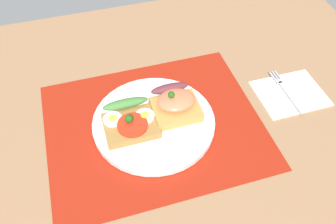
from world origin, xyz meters
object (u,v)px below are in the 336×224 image
Objects in this scene: plate at (154,122)px; sandwich_salmon at (175,104)px; napkin at (289,92)px; fork at (285,90)px; sandwich_egg_tomato at (130,121)px.

plate is 2.63× the size of sandwich_salmon.
napkin is 1.01cm from fork.
fork is (25.39, -0.41, -3.00)cm from sandwich_salmon.
napkin is at bearing -1.63° from sandwich_salmon.
sandwich_salmon is at bearing 179.08° from fork.
fork is at bearing 157.87° from napkin.
plate is at bearing -178.51° from fork.
plate is 1.69× the size of napkin.
sandwich_egg_tomato reaches higher than napkin.
sandwich_egg_tomato is at bearing -179.39° from napkin.
sandwich_egg_tomato is 36.00cm from napkin.
sandwich_egg_tomato reaches higher than fork.
sandwich_egg_tomato is 0.71× the size of napkin.
plate is 30.28cm from fork.
napkin is (26.22, -0.75, -3.46)cm from sandwich_salmon.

